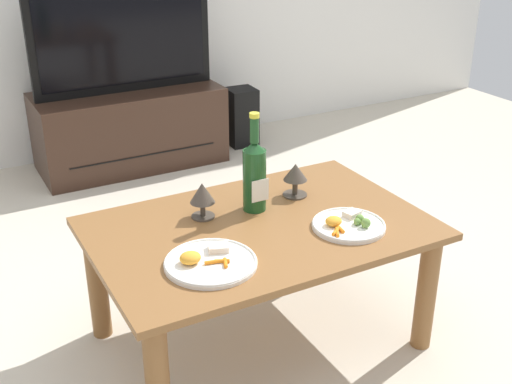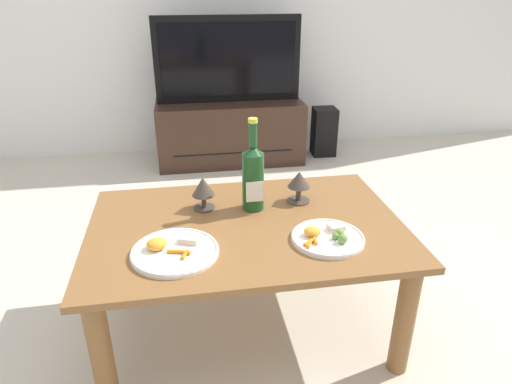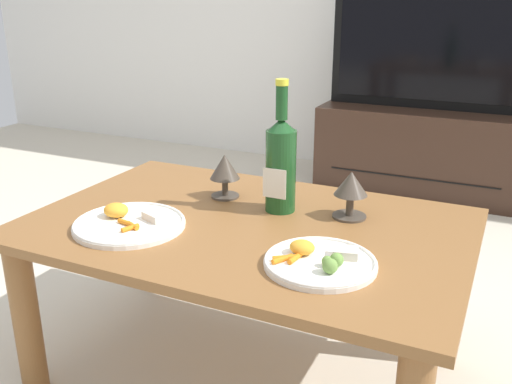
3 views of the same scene
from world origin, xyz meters
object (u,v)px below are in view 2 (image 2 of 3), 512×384
at_px(dining_table, 247,243).
at_px(floor_speaker, 324,132).
at_px(tv_stand, 230,131).
at_px(wine_bottle, 253,175).
at_px(tv_screen, 228,60).
at_px(dinner_plate_right, 327,237).
at_px(goblet_left, 203,188).
at_px(goblet_right, 299,182).
at_px(dinner_plate_left, 174,250).

height_order(dining_table, floor_speaker, dining_table).
bearing_deg(tv_stand, dining_table, -94.49).
distance_m(floor_speaker, wine_bottle, 1.97).
relative_size(tv_stand, wine_bottle, 3.01).
relative_size(tv_screen, dinner_plate_right, 4.21).
bearing_deg(tv_screen, goblet_left, -99.56).
bearing_deg(dining_table, goblet_right, 32.90).
relative_size(dining_table, dinner_plate_right, 4.55).
xyz_separation_m(floor_speaker, dinner_plate_left, (-1.14, -2.00, 0.29)).
relative_size(tv_screen, wine_bottle, 2.92).
relative_size(floor_speaker, wine_bottle, 1.04).
distance_m(floor_speaker, dinner_plate_left, 2.32).
bearing_deg(tv_screen, wine_bottle, -93.36).
relative_size(tv_stand, tv_screen, 1.03).
relative_size(tv_stand, dinner_plate_right, 4.34).
height_order(floor_speaker, goblet_left, goblet_left).
height_order(tv_screen, dinner_plate_right, tv_screen).
bearing_deg(tv_stand, goblet_right, -87.21).
height_order(dining_table, wine_bottle, wine_bottle).
bearing_deg(tv_stand, dinner_plate_right, -86.97).
bearing_deg(dinner_plate_right, dinner_plate_left, 179.74).
xyz_separation_m(wine_bottle, goblet_right, (0.19, 0.03, -0.05)).
xyz_separation_m(dining_table, goblet_left, (-0.14, 0.15, 0.17)).
height_order(wine_bottle, goblet_right, wine_bottle).
xyz_separation_m(goblet_left, dinner_plate_right, (0.39, -0.30, -0.07)).
distance_m(floor_speaker, dinner_plate_right, 2.12).
relative_size(tv_screen, floor_speaker, 2.80).
height_order(floor_speaker, dinner_plate_right, dinner_plate_right).
bearing_deg(tv_screen, dinner_plate_right, -86.97).
bearing_deg(wine_bottle, goblet_left, 170.90).
relative_size(wine_bottle, dinner_plate_left, 1.26).
bearing_deg(wine_bottle, dinner_plate_right, -52.56).
bearing_deg(goblet_right, wine_bottle, -170.90).
relative_size(tv_stand, dinner_plate_left, 3.79).
height_order(tv_screen, wine_bottle, tv_screen).
bearing_deg(tv_stand, dinner_plate_left, -101.30).
bearing_deg(dining_table, goblet_left, 133.67).
bearing_deg(goblet_left, dinner_plate_left, -110.83).
distance_m(goblet_right, dinner_plate_left, 0.58).
distance_m(tv_screen, dinner_plate_left, 2.07).
xyz_separation_m(goblet_left, goblet_right, (0.37, 0.00, -0.00)).
xyz_separation_m(dining_table, goblet_right, (0.23, 0.15, 0.17)).
relative_size(dining_table, dinner_plate_left, 3.97).
bearing_deg(goblet_right, tv_stand, 92.79).
distance_m(tv_screen, goblet_left, 1.75).
distance_m(wine_bottle, goblet_left, 0.20).
distance_m(dining_table, tv_screen, 1.90).
xyz_separation_m(tv_screen, wine_bottle, (-0.10, -1.74, -0.14)).
bearing_deg(dining_table, wine_bottle, 69.72).
relative_size(tv_screen, goblet_right, 8.23).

